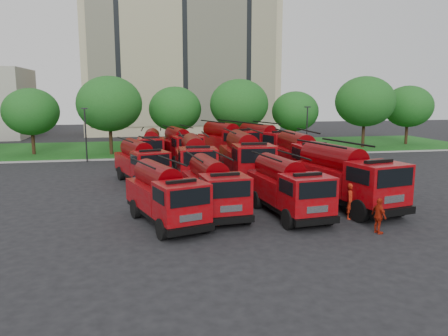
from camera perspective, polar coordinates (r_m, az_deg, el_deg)
The scene contains 31 objects.
ground at distance 26.75m, azimuth 0.19°, elevation -4.19°, with size 140.00×140.00×0.00m, color black.
lawn at distance 52.11m, azimuth -5.38°, elevation 2.67°, with size 70.00×16.00×0.12m, color #134712.
curb at distance 44.12m, azimuth -4.33°, elevation 1.41°, with size 70.00×0.30×0.14m, color gray.
apartment_building at distance 73.99m, azimuth -5.69°, elevation 14.39°, with size 30.00×14.18×25.00m.
tree_1 at distance 49.72m, azimuth -23.90°, elevation 6.74°, with size 5.71×5.71×6.98m.
tree_2 at distance 47.07m, azimuth -14.76°, elevation 8.10°, with size 6.72×6.72×8.22m.
tree_3 at distance 49.66m, azimuth -6.39°, elevation 7.66°, with size 5.88×5.88×7.19m.
tree_4 at distance 49.24m, azimuth 1.98°, elevation 8.32°, with size 6.55×6.55×8.01m.
tree_5 at distance 52.23m, azimuth 9.29°, elevation 7.32°, with size 5.46×5.46×6.68m.
tree_6 at distance 54.15m, azimuth 17.93°, elevation 8.27°, with size 6.89×6.89×8.42m.
tree_7 at distance 59.51m, azimuth 22.93°, elevation 7.42°, with size 6.05×6.05×7.39m.
lamp_post_0 at distance 43.10m, azimuth -17.63°, elevation 4.57°, with size 0.60×0.25×5.11m.
lamp_post_1 at distance 46.08m, azimuth 10.78°, elevation 5.16°, with size 0.60×0.25×5.11m.
fire_truck_0 at distance 21.89m, azimuth -7.74°, elevation -3.47°, with size 4.01×6.77×2.92m.
fire_truck_1 at distance 23.41m, azimuth -1.40°, elevation -2.48°, with size 2.88×6.67×2.95m.
fire_truck_2 at distance 23.46m, azimuth 8.24°, elevation -2.49°, with size 3.02×6.81×3.00m.
fire_truck_3 at distance 25.71m, azimuth 15.54°, elevation -1.13°, with size 4.20×8.02×3.48m.
fire_truck_4 at distance 32.14m, azimuth -10.80°, elevation 0.77°, with size 4.08×7.01×3.02m.
fire_truck_5 at distance 31.98m, azimuth -3.85°, elevation 1.14°, with size 2.87×7.37×3.32m.
fire_truck_6 at distance 32.25m, azimuth 2.81°, elevation 1.44°, with size 3.01×7.86×3.55m.
fire_truck_7 at distance 33.28m, azimuth 10.03°, elevation 1.49°, with size 2.88×7.67×3.47m.
fire_truck_8 at distance 40.83m, azimuth -9.41°, elevation 2.73°, with size 2.78×6.88×3.08m.
fire_truck_9 at distance 40.72m, azimuth -5.70°, elevation 2.92°, with size 3.61×7.44×3.25m.
fire_truck_10 at distance 42.58m, azimuth 0.42°, elevation 3.51°, with size 5.06×8.37×3.61m.
fire_truck_11 at distance 41.80m, azimuth 5.31°, elevation 3.29°, with size 4.83×8.16×3.52m.
firefighter_0 at distance 23.75m, azimuth 16.19°, elevation -6.39°, with size 0.69×0.50×1.88m, color #A21E0C.
firefighter_1 at distance 21.58m, azimuth -1.32°, elevation -7.62°, with size 0.96×0.52×1.96m, color #A21E0C.
firefighter_2 at distance 21.74m, azimuth 19.46°, elevation -8.06°, with size 0.99×0.56×1.68m, color #A21E0C.
firefighter_3 at distance 29.78m, azimuth 22.63°, elevation -3.51°, with size 1.02×0.53×1.58m, color black.
firefighter_4 at distance 28.88m, azimuth -11.17°, elevation -3.33°, with size 0.77×0.50×1.57m, color black.
firefighter_5 at distance 33.12m, azimuth 16.65°, elevation -1.88°, with size 1.50×0.64×1.61m, color #A21E0C.
Camera 1 is at (-5.05, -25.47, 6.44)m, focal length 35.00 mm.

